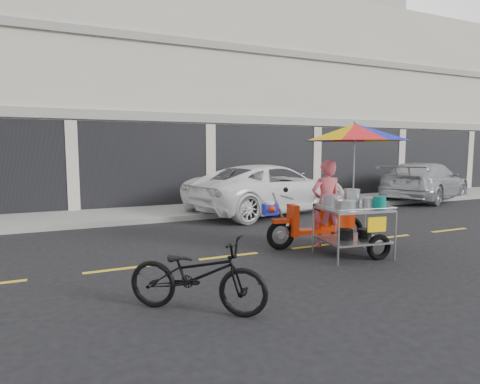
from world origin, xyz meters
name	(u,v)px	position (x,y,z in m)	size (l,w,h in m)	color
ground	(317,246)	(0.00, 0.00, 0.00)	(90.00, 90.00, 0.00)	black
sidewalk	(221,208)	(0.00, 5.50, 0.07)	(45.00, 3.00, 0.15)	gray
shophouse_block	(236,102)	(2.82, 10.59, 4.24)	(36.00, 8.11, 10.40)	beige
centerline	(317,246)	(0.00, 0.00, 0.00)	(42.00, 0.10, 0.01)	gold
white_pickup	(270,189)	(1.27, 4.39, 0.77)	(2.56, 5.56, 1.54)	white
silver_pickup	(425,181)	(8.44, 4.64, 0.75)	(2.11, 5.19, 1.51)	#B6BBBF
near_bicycle	(197,275)	(-3.37, -2.24, 0.47)	(0.63, 1.81, 0.95)	black
food_vendor_rig	(343,171)	(0.17, -0.58, 1.61)	(2.55, 2.27, 2.57)	black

